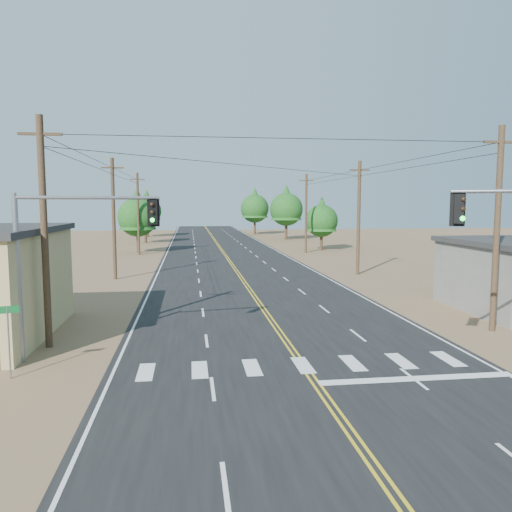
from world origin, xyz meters
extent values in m
plane|color=#856247|center=(0.00, 0.00, 0.00)|extent=(220.00, 220.00, 0.00)
cube|color=black|center=(0.00, 30.00, 0.01)|extent=(15.00, 200.00, 0.02)
cylinder|color=#4C3826|center=(-10.50, 12.00, 5.00)|extent=(0.30, 0.30, 10.00)
cube|color=#4C3826|center=(-10.50, 12.00, 9.20)|extent=(1.80, 0.12, 0.12)
cylinder|color=#4C3826|center=(-10.50, 32.00, 5.00)|extent=(0.30, 0.30, 10.00)
cube|color=#4C3826|center=(-10.50, 32.00, 9.20)|extent=(1.80, 0.12, 0.12)
cylinder|color=#4C3826|center=(-10.50, 52.00, 5.00)|extent=(0.30, 0.30, 10.00)
cube|color=#4C3826|center=(-10.50, 52.00, 9.20)|extent=(1.80, 0.12, 0.12)
cylinder|color=#4C3826|center=(10.50, 12.00, 5.00)|extent=(0.30, 0.30, 10.00)
cube|color=#4C3826|center=(10.50, 12.00, 9.20)|extent=(1.80, 0.12, 0.12)
cylinder|color=#4C3826|center=(10.50, 32.00, 5.00)|extent=(0.30, 0.30, 10.00)
cube|color=#4C3826|center=(10.50, 32.00, 9.20)|extent=(1.80, 0.12, 0.12)
cylinder|color=#4C3826|center=(10.50, 52.00, 5.00)|extent=(0.30, 0.30, 10.00)
cube|color=#4C3826|center=(10.50, 52.00, 9.20)|extent=(1.80, 0.12, 0.12)
cylinder|color=gray|center=(-11.00, 10.00, 3.21)|extent=(0.22, 0.22, 6.43)
cylinder|color=gray|center=(-11.00, 10.00, 6.43)|extent=(0.17, 0.17, 0.55)
cylinder|color=gray|center=(-8.27, 10.44, 6.52)|extent=(5.49, 1.03, 0.15)
cube|color=black|center=(-5.80, 10.84, 5.92)|extent=(0.36, 0.32, 1.01)
sphere|color=black|center=(-5.83, 10.68, 6.24)|extent=(0.18, 0.18, 0.18)
sphere|color=black|center=(-5.83, 10.68, 5.92)|extent=(0.18, 0.18, 0.18)
sphere|color=#0CE533|center=(-5.83, 10.68, 5.60)|extent=(0.18, 0.18, 0.18)
cube|color=black|center=(5.11, 6.09, 6.09)|extent=(0.42, 0.39, 1.04)
sphere|color=black|center=(5.18, 5.94, 6.42)|extent=(0.19, 0.19, 0.19)
sphere|color=black|center=(5.18, 5.94, 6.09)|extent=(0.19, 0.19, 0.19)
sphere|color=#0CE533|center=(5.18, 5.94, 5.76)|extent=(0.19, 0.19, 0.19)
cylinder|color=gray|center=(-10.78, 8.00, 1.32)|extent=(0.06, 0.06, 2.63)
cube|color=#0D5E26|center=(-10.78, 8.00, 2.53)|extent=(0.78, 0.21, 0.26)
cylinder|color=#3F2D1E|center=(-10.84, 54.64, 1.50)|extent=(0.42, 0.42, 2.99)
cone|color=#184F16|center=(-10.84, 54.64, 5.66)|extent=(4.66, 4.66, 5.32)
sphere|color=#184F16|center=(-10.84, 54.64, 4.57)|extent=(4.99, 4.99, 4.99)
cylinder|color=#3F2D1E|center=(-11.29, 71.02, 1.42)|extent=(0.42, 0.42, 2.84)
cone|color=#184F16|center=(-11.29, 71.02, 5.37)|extent=(4.42, 4.42, 5.05)
sphere|color=#184F16|center=(-11.29, 71.02, 4.34)|extent=(4.74, 4.74, 4.74)
cylinder|color=#3F2D1E|center=(-12.23, 86.28, 1.61)|extent=(0.50, 0.50, 3.21)
cone|color=#184F16|center=(-12.23, 86.28, 6.07)|extent=(5.00, 5.00, 5.71)
sphere|color=#184F16|center=(-12.23, 86.28, 4.91)|extent=(5.35, 5.35, 5.35)
cylinder|color=#3F2D1E|center=(13.35, 54.96, 1.30)|extent=(0.39, 0.39, 2.60)
cone|color=#184F16|center=(13.35, 54.96, 4.92)|extent=(4.05, 4.05, 4.63)
sphere|color=#184F16|center=(13.35, 54.96, 3.98)|extent=(4.34, 4.34, 4.34)
cylinder|color=#3F2D1E|center=(12.52, 75.46, 1.73)|extent=(0.48, 0.48, 3.45)
cone|color=#184F16|center=(12.52, 75.46, 6.52)|extent=(5.37, 5.37, 6.14)
sphere|color=#184F16|center=(12.52, 75.46, 5.28)|extent=(5.76, 5.76, 5.76)
cylinder|color=#3F2D1E|center=(9.00, 91.00, 1.72)|extent=(0.45, 0.45, 3.44)
cone|color=#184F16|center=(9.00, 91.00, 6.51)|extent=(5.36, 5.36, 6.12)
sphere|color=#184F16|center=(9.00, 91.00, 5.26)|extent=(5.74, 5.74, 5.74)
camera|label=1|loc=(-4.31, -10.43, 6.28)|focal=35.00mm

